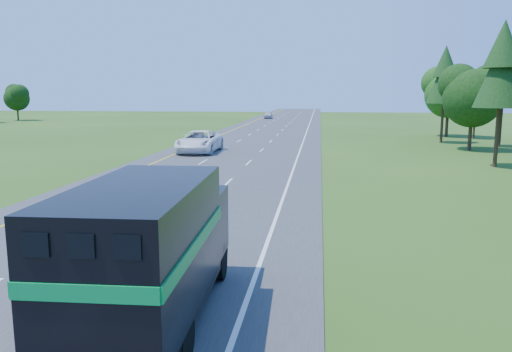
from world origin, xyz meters
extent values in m
cube|color=#38383A|center=(0.00, 50.00, 0.02)|extent=(15.00, 260.00, 0.04)
cube|color=yellow|center=(-5.50, 50.00, 0.04)|extent=(0.15, 260.00, 0.01)
cube|color=white|center=(5.50, 50.00, 0.04)|extent=(0.15, 260.00, 0.01)
cylinder|color=black|center=(2.43, 13.22, 0.58)|extent=(0.38, 1.08, 1.07)
cylinder|color=black|center=(4.48, 13.29, 0.58)|extent=(0.38, 1.08, 1.07)
cylinder|color=black|center=(2.60, 8.54, 0.58)|extent=(0.38, 1.08, 1.07)
cylinder|color=black|center=(4.65, 8.62, 0.58)|extent=(0.38, 1.08, 1.07)
cube|color=black|center=(3.57, 10.14, 0.69)|extent=(2.63, 7.88, 0.27)
cube|color=black|center=(3.46, 13.16, 1.76)|extent=(2.45, 1.84, 1.85)
cube|color=black|center=(3.42, 14.06, 2.24)|extent=(2.15, 0.14, 0.58)
cube|color=black|center=(3.59, 9.46, 2.17)|extent=(2.65, 5.74, 2.68)
cube|color=#07893A|center=(3.70, 6.61, 2.30)|extent=(2.44, 0.13, 0.29)
cube|color=#07893A|center=(2.36, 9.41, 2.30)|extent=(0.25, 5.65, 0.29)
cube|color=#07893A|center=(4.83, 9.50, 2.30)|extent=(0.25, 5.65, 0.29)
cube|color=black|center=(2.97, 6.59, 3.07)|extent=(0.44, 0.06, 0.39)
cube|color=black|center=(3.70, 6.61, 3.07)|extent=(0.44, 0.06, 0.39)
cube|color=black|center=(4.43, 6.64, 3.07)|extent=(0.44, 0.06, 0.39)
imported|color=white|center=(-3.67, 44.52, 1.04)|extent=(3.31, 7.17, 1.99)
imported|color=silver|center=(-3.88, 108.65, 0.77)|extent=(1.82, 4.33, 1.46)
camera|label=1|loc=(7.30, -0.36, 5.38)|focal=35.00mm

